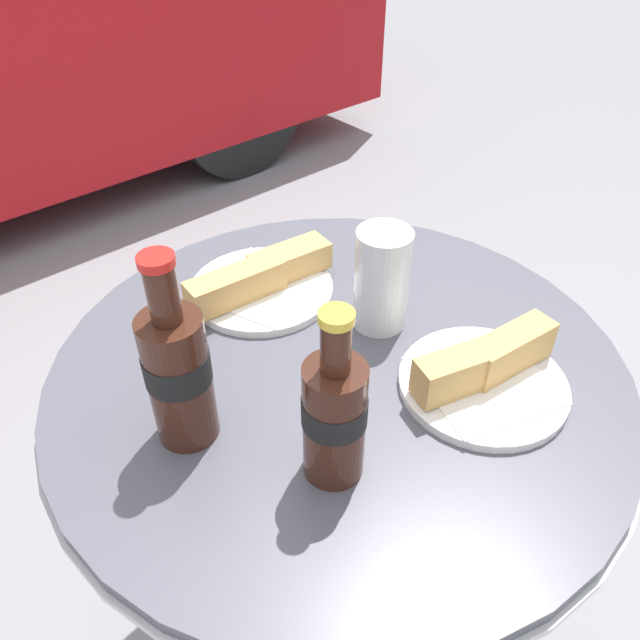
# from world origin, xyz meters

# --- Properties ---
(ground_plane) EXTENTS (30.00, 30.00, 0.00)m
(ground_plane) POSITION_xyz_m (0.00, 0.00, 0.00)
(ground_plane) COLOR gray
(bistro_table) EXTENTS (0.76, 0.76, 0.72)m
(bistro_table) POSITION_xyz_m (0.00, 0.00, 0.56)
(bistro_table) COLOR #B7B7BC
(bistro_table) RESTS_ON ground_plane
(cola_bottle_left) EXTENTS (0.07, 0.07, 0.24)m
(cola_bottle_left) POSITION_xyz_m (-0.21, 0.03, 0.82)
(cola_bottle_left) COLOR #3D1E14
(cola_bottle_left) RESTS_ON bistro_table
(cola_bottle_right) EXTENTS (0.07, 0.07, 0.22)m
(cola_bottle_right) POSITION_xyz_m (-0.12, -0.12, 0.81)
(cola_bottle_right) COLOR #3D1E14
(cola_bottle_right) RESTS_ON bistro_table
(drinking_glass) EXTENTS (0.07, 0.07, 0.15)m
(drinking_glass) POSITION_xyz_m (0.10, 0.03, 0.79)
(drinking_glass) COLOR #C68923
(drinking_glass) RESTS_ON bistro_table
(lunch_plate_near) EXTENTS (0.24, 0.21, 0.06)m
(lunch_plate_near) POSITION_xyz_m (0.02, 0.19, 0.74)
(lunch_plate_near) COLOR white
(lunch_plate_near) RESTS_ON bistro_table
(lunch_plate_far) EXTENTS (0.21, 0.21, 0.07)m
(lunch_plate_far) POSITION_xyz_m (0.11, -0.15, 0.75)
(lunch_plate_far) COLOR white
(lunch_plate_far) RESTS_ON bistro_table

